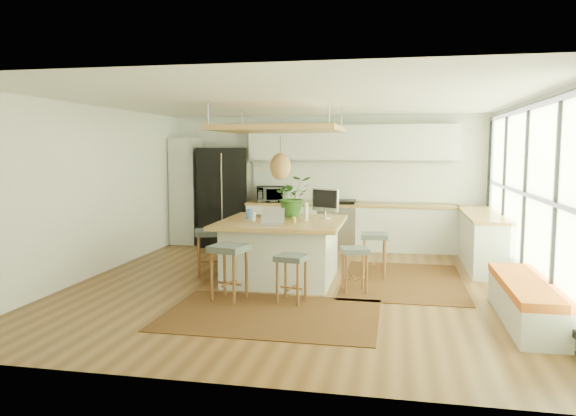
% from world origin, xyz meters
% --- Properties ---
extents(floor, '(7.00, 7.00, 0.00)m').
position_xyz_m(floor, '(0.00, 0.00, 0.00)').
color(floor, '#553418').
rests_on(floor, ground).
extents(ceiling, '(7.00, 7.00, 0.00)m').
position_xyz_m(ceiling, '(0.00, 0.00, 2.70)').
color(ceiling, white).
rests_on(ceiling, ground).
extents(wall_back, '(6.50, 0.00, 6.50)m').
position_xyz_m(wall_back, '(0.00, 3.50, 1.35)').
color(wall_back, silver).
rests_on(wall_back, ground).
extents(wall_front, '(6.50, 0.00, 6.50)m').
position_xyz_m(wall_front, '(0.00, -3.50, 1.35)').
color(wall_front, silver).
rests_on(wall_front, ground).
extents(wall_left, '(0.00, 7.00, 7.00)m').
position_xyz_m(wall_left, '(-3.25, 0.00, 1.35)').
color(wall_left, silver).
rests_on(wall_left, ground).
extents(wall_right, '(0.00, 7.00, 7.00)m').
position_xyz_m(wall_right, '(3.25, 0.00, 1.35)').
color(wall_right, silver).
rests_on(wall_right, ground).
extents(window_wall, '(0.10, 6.20, 2.60)m').
position_xyz_m(window_wall, '(3.22, 0.00, 1.40)').
color(window_wall, black).
rests_on(window_wall, wall_right).
extents(pantry, '(0.55, 0.60, 2.25)m').
position_xyz_m(pantry, '(-2.95, 3.18, 1.12)').
color(pantry, silver).
rests_on(pantry, floor).
extents(back_counter_base, '(4.20, 0.60, 0.88)m').
position_xyz_m(back_counter_base, '(0.55, 3.18, 0.44)').
color(back_counter_base, silver).
rests_on(back_counter_base, floor).
extents(back_counter_top, '(4.24, 0.64, 0.05)m').
position_xyz_m(back_counter_top, '(0.55, 3.18, 0.90)').
color(back_counter_top, olive).
rests_on(back_counter_top, back_counter_base).
extents(backsplash, '(4.20, 0.02, 0.80)m').
position_xyz_m(backsplash, '(0.55, 3.48, 1.35)').
color(backsplash, white).
rests_on(backsplash, wall_back).
extents(upper_cabinets, '(4.20, 0.34, 0.70)m').
position_xyz_m(upper_cabinets, '(0.55, 3.32, 2.15)').
color(upper_cabinets, silver).
rests_on(upper_cabinets, wall_back).
extents(range, '(0.76, 0.62, 1.00)m').
position_xyz_m(range, '(0.30, 3.18, 0.50)').
color(range, '#A5A5AA').
rests_on(range, floor).
extents(right_counter_base, '(0.60, 2.50, 0.88)m').
position_xyz_m(right_counter_base, '(2.93, 2.00, 0.44)').
color(right_counter_base, silver).
rests_on(right_counter_base, floor).
extents(right_counter_top, '(0.64, 2.54, 0.05)m').
position_xyz_m(right_counter_top, '(2.93, 2.00, 0.90)').
color(right_counter_top, olive).
rests_on(right_counter_top, right_counter_base).
extents(window_bench, '(0.52, 2.00, 0.50)m').
position_xyz_m(window_bench, '(2.95, -1.20, 0.25)').
color(window_bench, silver).
rests_on(window_bench, floor).
extents(ceiling_panel, '(1.86, 1.86, 0.80)m').
position_xyz_m(ceiling_panel, '(-0.30, 0.40, 2.05)').
color(ceiling_panel, olive).
rests_on(ceiling_panel, ceiling).
extents(rug_near, '(2.60, 1.80, 0.01)m').
position_xyz_m(rug_near, '(-0.02, -1.49, 0.01)').
color(rug_near, black).
rests_on(rug_near, floor).
extents(rug_right, '(1.80, 2.60, 0.01)m').
position_xyz_m(rug_right, '(1.58, 0.58, 0.01)').
color(rug_right, black).
rests_on(rug_right, floor).
extents(fridge, '(1.22, 1.08, 2.05)m').
position_xyz_m(fridge, '(-2.15, 3.16, 0.93)').
color(fridge, black).
rests_on(fridge, floor).
extents(island, '(1.85, 1.85, 0.93)m').
position_xyz_m(island, '(-0.25, 0.30, 0.47)').
color(island, olive).
rests_on(island, floor).
extents(stool_near_left, '(0.53, 0.53, 0.75)m').
position_xyz_m(stool_near_left, '(-0.71, -0.98, 0.35)').
color(stool_near_left, '#414849').
rests_on(stool_near_left, floor).
extents(stool_near_right, '(0.44, 0.44, 0.64)m').
position_xyz_m(stool_near_right, '(0.13, -0.91, 0.35)').
color(stool_near_right, '#414849').
rests_on(stool_near_right, floor).
extents(stool_right_front, '(0.46, 0.46, 0.64)m').
position_xyz_m(stool_right_front, '(0.90, -0.20, 0.35)').
color(stool_right_front, '#414849').
rests_on(stool_right_front, floor).
extents(stool_right_back, '(0.43, 0.43, 0.70)m').
position_xyz_m(stool_right_back, '(1.13, 0.77, 0.35)').
color(stool_right_back, '#414849').
rests_on(stool_right_back, floor).
extents(stool_left_side, '(0.56, 0.56, 0.74)m').
position_xyz_m(stool_left_side, '(-1.44, 0.34, 0.35)').
color(stool_left_side, '#414849').
rests_on(stool_left_side, floor).
extents(laptop, '(0.37, 0.39, 0.26)m').
position_xyz_m(laptop, '(-0.29, -0.23, 1.05)').
color(laptop, '#A5A5AA').
rests_on(laptop, island).
extents(monitor, '(0.54, 0.42, 0.48)m').
position_xyz_m(monitor, '(0.37, 0.64, 1.19)').
color(monitor, '#A5A5AA').
rests_on(monitor, island).
extents(microwave, '(0.65, 0.48, 0.40)m').
position_xyz_m(microwave, '(-1.09, 3.18, 1.12)').
color(microwave, '#A5A5AA').
rests_on(microwave, back_counter_top).
extents(island_plant, '(0.83, 0.86, 0.51)m').
position_xyz_m(island_plant, '(-0.18, 0.79, 1.19)').
color(island_plant, '#1E4C19').
rests_on(island_plant, island).
extents(island_bowl, '(0.21, 0.21, 0.05)m').
position_xyz_m(island_bowl, '(-0.74, 0.74, 0.95)').
color(island_bowl, silver).
rests_on(island_bowl, island).
extents(island_bottle_0, '(0.07, 0.07, 0.19)m').
position_xyz_m(island_bottle_0, '(-0.80, 0.40, 1.03)').
color(island_bottle_0, blue).
rests_on(island_bottle_0, island).
extents(island_bottle_1, '(0.07, 0.07, 0.19)m').
position_xyz_m(island_bottle_1, '(-0.65, 0.15, 1.03)').
color(island_bottle_1, white).
rests_on(island_bottle_1, island).
extents(island_bottle_2, '(0.07, 0.07, 0.19)m').
position_xyz_m(island_bottle_2, '(-0.00, -0.00, 1.03)').
color(island_bottle_2, '#A77537').
rests_on(island_bottle_2, island).
extents(island_bottle_3, '(0.07, 0.07, 0.19)m').
position_xyz_m(island_bottle_3, '(0.10, 0.35, 1.03)').
color(island_bottle_3, silver).
rests_on(island_bottle_3, island).
extents(island_bottle_4, '(0.07, 0.07, 0.19)m').
position_xyz_m(island_bottle_4, '(-0.45, 0.55, 1.03)').
color(island_bottle_4, '#46754C').
rests_on(island_bottle_4, island).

